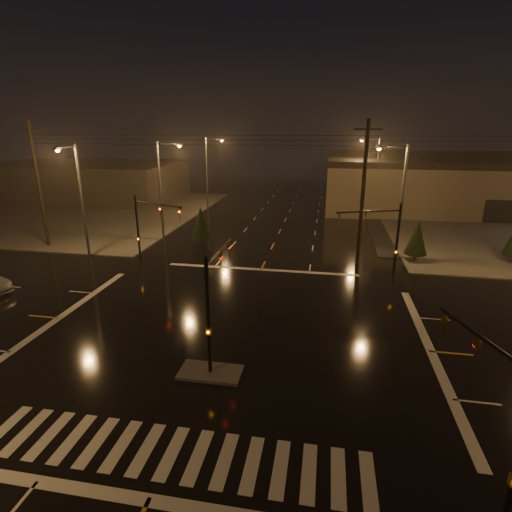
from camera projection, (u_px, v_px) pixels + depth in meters
The scene contains 20 objects.
ground at pixel (230, 333), 23.06m from camera, with size 140.00×140.00×0.00m, color black.
sidewalk_nw at pixel (73, 211), 56.14m from camera, with size 36.00×36.00×0.12m, color #403E39.
median_island at pixel (210, 372), 19.30m from camera, with size 3.00×1.60×0.15m, color #403E39.
crosswalk at pixel (172, 453), 14.64m from camera, with size 15.00×2.60×0.01m, color beige.
stop_bar_near at pixel (149, 500), 12.77m from camera, with size 16.00×0.50×0.01m, color beige.
stop_bar_far at pixel (261, 269), 33.36m from camera, with size 16.00×0.50×0.01m, color beige.
commercial_block at pixel (87, 180), 67.36m from camera, with size 30.00×18.00×5.60m, color #3C3635.
signal_mast_median at pixel (213, 295), 19.03m from camera, with size 0.25×4.59×6.00m.
signal_mast_ne at pixel (385, 233), 29.79m from camera, with size 4.84×1.86×6.00m.
signal_mast_nw at pixel (146, 223), 32.97m from camera, with size 4.84×1.86×6.00m.
signal_mast_se at pixel (502, 417), 11.08m from camera, with size 1.55×3.87×6.00m.
streetlight_1 at pixel (163, 185), 39.99m from camera, with size 2.77×0.32×10.00m.
streetlight_2 at pixel (209, 169), 54.97m from camera, with size 2.77×0.32×10.00m.
streetlight_3 at pixel (399, 195), 34.38m from camera, with size 2.77×0.32×10.00m.
streetlight_4 at pixel (375, 171), 53.10m from camera, with size 2.77×0.32×10.00m.
streetlight_5 at pixel (79, 195), 34.41m from camera, with size 0.32×2.77×10.00m.
utility_pole_0 at pixel (39, 185), 37.95m from camera, with size 2.20×0.32×12.00m.
utility_pole_1 at pixel (363, 193), 32.93m from camera, with size 2.20×0.32×12.00m.
conifer_0 at pixel (417, 237), 34.72m from camera, with size 1.93×1.93×3.71m.
conifer_3 at pixel (201, 223), 39.22m from camera, with size 2.09×2.09×3.96m.
Camera 1 is at (5.10, -19.96, 11.40)m, focal length 28.00 mm.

